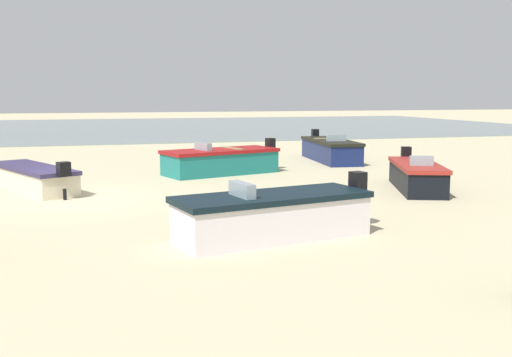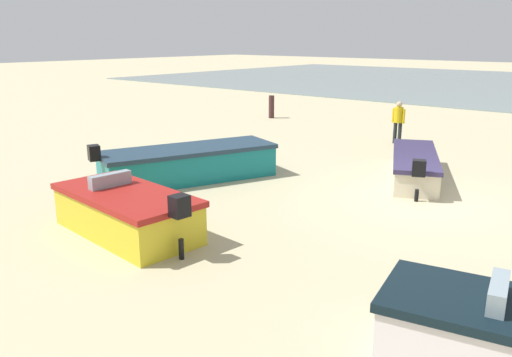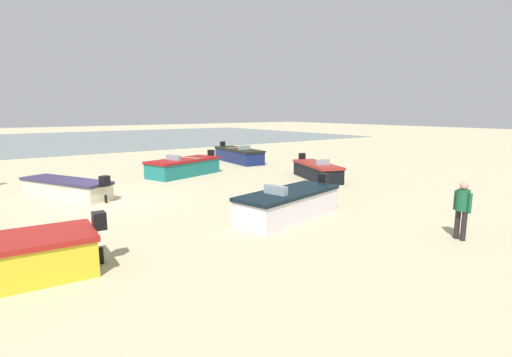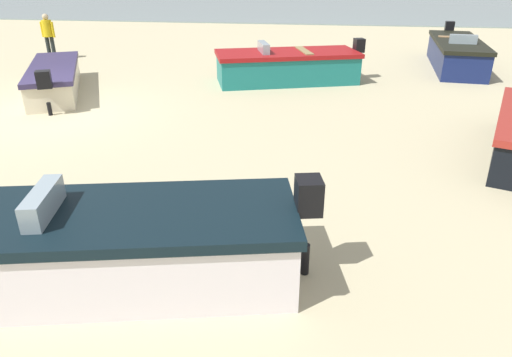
{
  "view_description": "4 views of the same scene",
  "coord_description": "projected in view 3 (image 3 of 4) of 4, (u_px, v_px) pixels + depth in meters",
  "views": [
    {
      "loc": [
        -0.54,
        17.04,
        2.91
      ],
      "look_at": [
        -4.96,
        1.43,
        0.59
      ],
      "focal_mm": 41.65,
      "sensor_mm": 36.0,
      "label": 1
    },
    {
      "loc": [
        -4.82,
        12.04,
        3.96
      ],
      "look_at": [
        2.66,
        3.22,
        0.81
      ],
      "focal_mm": 36.54,
      "sensor_mm": 36.0,
      "label": 2
    },
    {
      "loc": [
        4.22,
        15.17,
        3.5
      ],
      "look_at": [
        -4.27,
        3.75,
        1.02
      ],
      "focal_mm": 27.35,
      "sensor_mm": 36.0,
      "label": 3
    },
    {
      "loc": [
        -6.21,
        9.86,
        3.35
      ],
      "look_at": [
        -5.38,
        4.01,
        0.56
      ],
      "focal_mm": 32.41,
      "sensor_mm": 36.0,
      "label": 4
    }
  ],
  "objects": [
    {
      "name": "boat_navy_5",
      "position": [
        239.0,
        155.0,
        26.81
      ],
      "size": [
        1.92,
        5.04,
        1.25
      ],
      "rotation": [
        0.0,
        0.0,
        6.18
      ],
      "color": "navy",
      "rests_on": "ground"
    },
    {
      "name": "beach_walker_distant",
      "position": [
        462.0,
        206.0,
        10.57
      ],
      "size": [
        0.4,
        0.54,
        1.62
      ],
      "rotation": [
        0.0,
        0.0,
        4.52
      ],
      "color": "black",
      "rests_on": "ground"
    },
    {
      "name": "boat_yellow_1",
      "position": [
        7.0,
        260.0,
        8.01
      ],
      "size": [
        3.73,
        1.88,
        1.23
      ],
      "rotation": [
        0.0,
        0.0,
        4.63
      ],
      "color": "gold",
      "rests_on": "ground"
    },
    {
      "name": "boat_teal_0",
      "position": [
        184.0,
        167.0,
        21.3
      ],
      "size": [
        4.55,
        2.87,
        1.23
      ],
      "rotation": [
        0.0,
        0.0,
        5.02
      ],
      "color": "#1A726F",
      "rests_on": "ground"
    },
    {
      "name": "boat_cream_7",
      "position": [
        67.0,
        188.0,
        15.95
      ],
      "size": [
        2.95,
        4.44,
        1.06
      ],
      "rotation": [
        0.0,
        0.0,
        3.59
      ],
      "color": "beige",
      "rests_on": "ground"
    },
    {
      "name": "ground_plane",
      "position": [
        110.0,
        202.0,
        15.08
      ],
      "size": [
        160.0,
        160.0,
        0.0
      ],
      "primitive_type": "plane",
      "color": "#BCB08A"
    },
    {
      "name": "boat_white_2",
      "position": [
        289.0,
        204.0,
        12.8
      ],
      "size": [
        4.37,
        2.24,
        1.23
      ],
      "rotation": [
        0.0,
        0.0,
        4.92
      ],
      "color": "white",
      "rests_on": "ground"
    },
    {
      "name": "tidal_water",
      "position": [
        13.0,
        142.0,
        43.53
      ],
      "size": [
        80.0,
        36.0,
        0.06
      ],
      "primitive_type": "cube",
      "color": "gray",
      "rests_on": "ground"
    },
    {
      "name": "boat_black_3",
      "position": [
        317.0,
        171.0,
        20.12
      ],
      "size": [
        2.47,
        4.06,
        1.15
      ],
      "rotation": [
        0.0,
        0.0,
        5.92
      ],
      "color": "black",
      "rests_on": "ground"
    }
  ]
}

